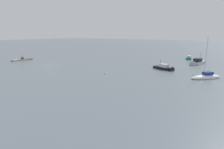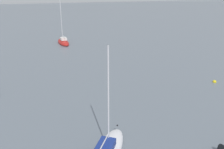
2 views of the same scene
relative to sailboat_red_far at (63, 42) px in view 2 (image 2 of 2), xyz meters
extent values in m
cube|color=navy|center=(-46.05, 6.67, 0.78)|extent=(2.41, 2.31, 0.58)
cylinder|color=silver|center=(-45.30, 6.05, 4.68)|extent=(0.13, 0.13, 8.38)
cylinder|color=silver|center=(-46.31, 6.88, 1.44)|extent=(2.06, 1.73, 0.10)
sphere|color=black|center=(-43.13, 4.26, 0.54)|extent=(0.17, 0.17, 0.17)
ellipsoid|color=red|center=(0.02, 0.00, -0.12)|extent=(8.30, 2.49, 1.42)
cube|color=silver|center=(-0.39, 0.01, 0.91)|extent=(2.34, 1.45, 0.65)
cylinder|color=silver|center=(0.69, -0.01, 6.00)|extent=(0.14, 0.14, 10.83)
cylinder|color=silver|center=(-0.76, 0.01, 1.65)|extent=(2.89, 0.15, 0.11)
sphere|color=black|center=(3.83, -0.06, 0.65)|extent=(0.19, 0.19, 0.19)
sphere|color=yellow|center=(-36.55, -14.84, -0.32)|extent=(0.54, 0.54, 0.54)
camera|label=1|loc=(-0.78, 12.41, 9.42)|focal=29.82mm
camera|label=2|loc=(-60.85, 12.46, 12.62)|focal=37.93mm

